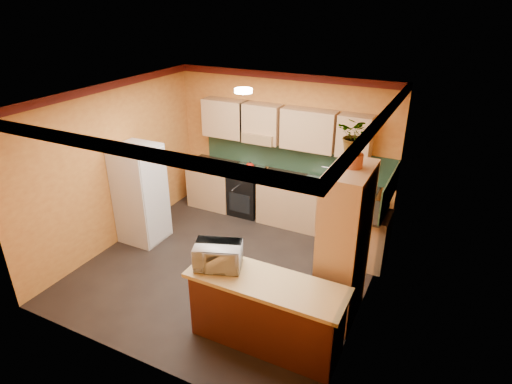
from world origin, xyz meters
TOP-DOWN VIEW (x-y plane):
  - room_shell at (0.02, 0.28)m, footprint 4.24×4.24m
  - base_cabinets_back at (0.02, 1.80)m, footprint 3.65×0.60m
  - countertop_back at (0.02, 1.80)m, footprint 3.65×0.62m
  - stove at (-0.60, 1.80)m, footprint 0.58×0.58m
  - kettle at (-0.50, 1.75)m, footprint 0.22×0.22m
  - sink at (0.80, 1.80)m, footprint 0.48×0.40m
  - base_cabinets_right at (1.80, 1.12)m, footprint 0.60×0.80m
  - countertop_right at (1.80, 1.12)m, footprint 0.62×0.80m
  - fridge at (-1.75, 0.14)m, footprint 0.68×0.66m
  - pantry at (1.85, -0.24)m, footprint 0.48×0.90m
  - fern_pot at (1.85, -0.19)m, footprint 0.22×0.22m
  - fern at (1.85, -0.19)m, footprint 0.46×0.43m
  - breakfast_bar at (1.22, -1.17)m, footprint 1.80×0.55m
  - bar_top at (1.22, -1.17)m, footprint 1.90×0.65m
  - microwave at (0.58, -1.17)m, footprint 0.65×0.55m

SIDE VIEW (x-z plane):
  - base_cabinets_back at x=0.02m, z-range 0.00..0.88m
  - base_cabinets_right at x=1.80m, z-range 0.00..0.88m
  - breakfast_bar at x=1.22m, z-range 0.00..0.88m
  - stove at x=-0.60m, z-range 0.00..0.91m
  - fridge at x=-1.75m, z-range 0.00..1.70m
  - countertop_back at x=0.02m, z-range 0.88..0.92m
  - countertop_right at x=1.80m, z-range 0.88..0.92m
  - bar_top at x=1.22m, z-range 0.88..0.93m
  - sink at x=0.80m, z-range 0.92..0.95m
  - kettle at x=-0.50m, z-range 0.91..1.09m
  - pantry at x=1.85m, z-range 0.00..2.10m
  - microwave at x=0.58m, z-range 0.93..1.24m
  - room_shell at x=0.02m, z-range 0.73..3.45m
  - fern_pot at x=1.85m, z-range 2.10..2.26m
  - fern at x=1.85m, z-range 2.26..2.69m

